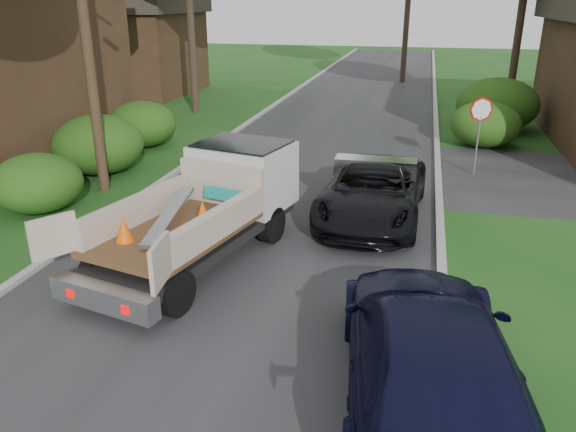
# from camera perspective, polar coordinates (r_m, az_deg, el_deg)

# --- Properties ---
(ground) EXTENTS (120.00, 120.00, 0.00)m
(ground) POSITION_cam_1_polar(r_m,az_deg,el_deg) (11.02, -6.45, -7.47)
(ground) COLOR #1A4814
(ground) RESTS_ON ground
(road) EXTENTS (8.00, 90.00, 0.02)m
(road) POSITION_cam_1_polar(r_m,az_deg,el_deg) (20.06, 3.13, 6.00)
(road) COLOR #28282B
(road) RESTS_ON ground
(curb_left) EXTENTS (0.20, 90.00, 0.12)m
(curb_left) POSITION_cam_1_polar(r_m,az_deg,el_deg) (21.13, -7.94, 6.78)
(curb_left) COLOR #9E9E99
(curb_left) RESTS_ON ground
(curb_right) EXTENTS (0.20, 90.00, 0.12)m
(curb_right) POSITION_cam_1_polar(r_m,az_deg,el_deg) (19.76, 14.95, 5.24)
(curb_right) COLOR #9E9E99
(curb_right) RESTS_ON ground
(stop_sign) EXTENTS (0.71, 0.32, 2.48)m
(stop_sign) POSITION_cam_1_polar(r_m,az_deg,el_deg) (18.47, 18.93, 9.22)
(stop_sign) COLOR slate
(stop_sign) RESTS_ON ground
(utility_pole) EXTENTS (2.42, 1.25, 10.00)m
(utility_pole) POSITION_cam_1_polar(r_m,az_deg,el_deg) (16.62, -20.21, 19.72)
(utility_pole) COLOR #382619
(utility_pole) RESTS_ON ground
(house_left_far) EXTENTS (7.56, 7.56, 6.00)m
(house_left_far) POSITION_cam_1_polar(r_m,az_deg,el_deg) (35.43, -15.86, 16.90)
(house_left_far) COLOR #372516
(house_left_far) RESTS_ON ground
(hedge_left_a) EXTENTS (2.34, 2.34, 1.53)m
(hedge_left_a) POSITION_cam_1_polar(r_m,az_deg,el_deg) (16.06, -24.15, 3.07)
(hedge_left_a) COLOR #1D4810
(hedge_left_a) RESTS_ON ground
(hedge_left_b) EXTENTS (2.86, 2.86, 1.87)m
(hedge_left_b) POSITION_cam_1_polar(r_m,az_deg,el_deg) (18.95, -18.74, 6.90)
(hedge_left_b) COLOR #1D4810
(hedge_left_b) RESTS_ON ground
(hedge_left_c) EXTENTS (2.60, 2.60, 1.70)m
(hedge_left_c) POSITION_cam_1_polar(r_m,az_deg,el_deg) (22.07, -14.69, 9.01)
(hedge_left_c) COLOR #1D4810
(hedge_left_c) RESTS_ON ground
(hedge_right_a) EXTENTS (2.60, 2.60, 1.70)m
(hedge_right_a) POSITION_cam_1_polar(r_m,az_deg,el_deg) (22.62, 19.41, 8.79)
(hedge_right_a) COLOR #1D4810
(hedge_right_a) RESTS_ON ground
(hedge_right_b) EXTENTS (3.38, 3.38, 2.21)m
(hedge_right_b) POSITION_cam_1_polar(r_m,az_deg,el_deg) (25.58, 20.49, 10.57)
(hedge_right_b) COLOR #1D4810
(hedge_right_b) RESTS_ON ground
(flatbed_truck) EXTENTS (3.65, 6.16, 2.19)m
(flatbed_truck) POSITION_cam_1_polar(r_m,az_deg,el_deg) (12.40, -7.09, 1.88)
(flatbed_truck) COLOR black
(flatbed_truck) RESTS_ON ground
(black_pickup) EXTENTS (2.62, 5.31, 1.45)m
(black_pickup) POSITION_cam_1_polar(r_m,az_deg,el_deg) (14.33, 8.64, 2.51)
(black_pickup) COLOR black
(black_pickup) RESTS_ON ground
(navy_suv) EXTENTS (2.98, 5.89, 1.64)m
(navy_suv) POSITION_cam_1_polar(r_m,az_deg,el_deg) (7.93, 14.20, -13.63)
(navy_suv) COLOR black
(navy_suv) RESTS_ON ground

